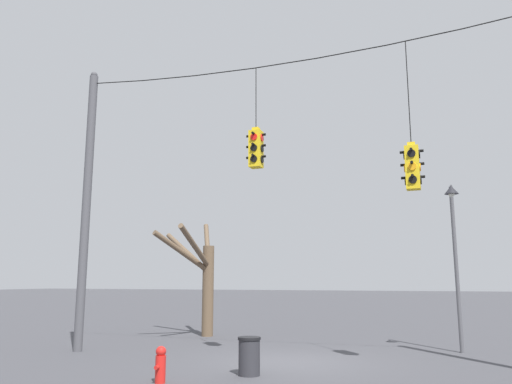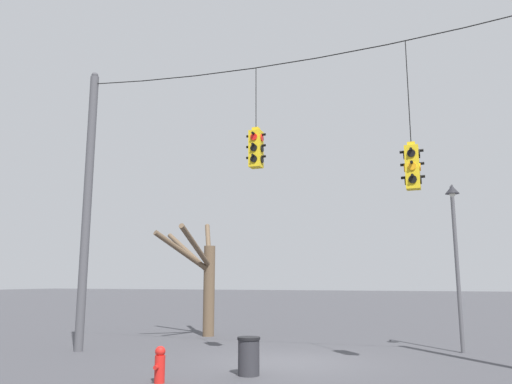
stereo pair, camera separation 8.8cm
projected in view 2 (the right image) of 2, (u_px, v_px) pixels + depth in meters
ground_plane at (291, 362)px, 13.18m from camera, size 200.00×200.00×0.00m
utility_pole_left at (87, 205)px, 15.99m from camera, size 0.27×0.27×9.04m
span_wire at (284, 59)px, 14.33m from camera, size 13.36×0.03×0.38m
traffic_light_near_left_pole at (256, 148)px, 14.19m from camera, size 0.58×0.58×3.00m
traffic_light_over_intersection at (412, 166)px, 12.55m from camera, size 0.58×0.58×3.99m
street_lamp at (455, 234)px, 15.30m from camera, size 0.42×0.74×5.05m
bare_tree at (203, 274)px, 19.71m from camera, size 2.82×4.25×4.56m
fire_hydrant at (160, 364)px, 10.55m from camera, size 0.22×0.30×0.75m
trash_bin at (249, 356)px, 11.39m from camera, size 0.53×0.53×0.85m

